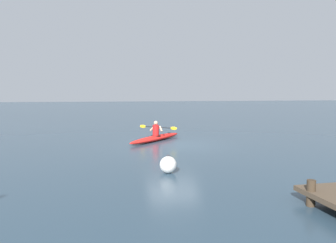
% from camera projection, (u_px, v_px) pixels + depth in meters
% --- Properties ---
extents(ground_plane, '(160.00, 160.00, 0.00)m').
position_uv_depth(ground_plane, '(173.00, 145.00, 16.23)').
color(ground_plane, '#283D4C').
extents(kayak, '(3.57, 3.76, 0.29)m').
position_uv_depth(kayak, '(156.00, 138.00, 17.64)').
color(kayak, red).
rests_on(kayak, ground).
extents(kayaker, '(1.76, 1.65, 0.78)m').
position_uv_depth(kayaker, '(156.00, 129.00, 17.60)').
color(kayaker, red).
rests_on(kayaker, kayak).
extents(mooring_buoy_white_far, '(0.55, 0.55, 0.59)m').
position_uv_depth(mooring_buoy_white_far, '(168.00, 165.00, 10.54)').
color(mooring_buoy_white_far, silver).
rests_on(mooring_buoy_white_far, ground).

